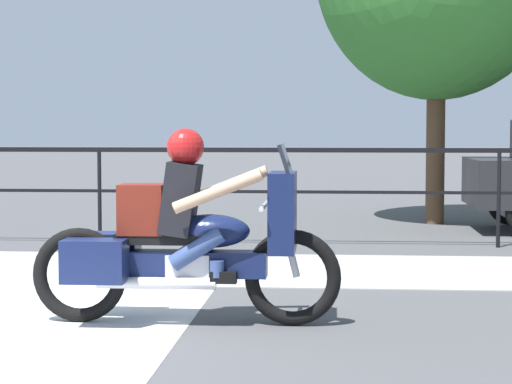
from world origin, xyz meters
TOP-DOWN VIEW (x-y plane):
  - sidewalk_band at (0.00, 3.40)m, footprint 44.00×2.40m
  - fence_railing at (0.00, 5.55)m, footprint 36.00×0.05m
  - motorcycle at (1.88, 0.48)m, footprint 2.42×0.76m

SIDE VIEW (x-z plane):
  - sidewalk_band at x=0.00m, z-range 0.00..0.01m
  - motorcycle at x=1.88m, z-range -0.09..1.44m
  - fence_railing at x=0.00m, z-range 0.36..1.61m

